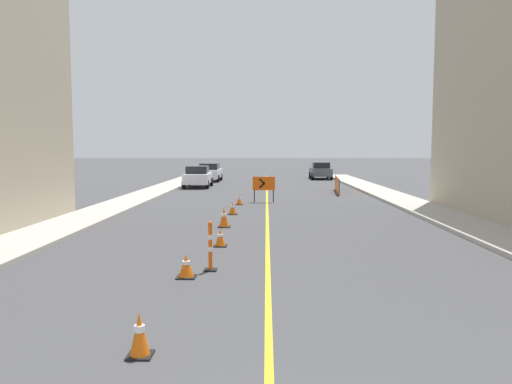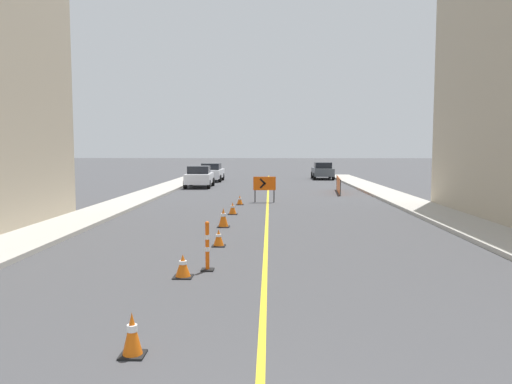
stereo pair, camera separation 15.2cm
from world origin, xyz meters
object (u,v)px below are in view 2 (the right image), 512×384
(traffic_cone_farthest, at_px, (240,200))
(parked_car_curb_far, at_px, (323,171))
(arrow_barricade_primary, at_px, (264,184))
(traffic_cone_nearest, at_px, (132,334))
(traffic_cone_third, at_px, (219,238))
(delineator_post_front, at_px, (207,249))
(traffic_cone_fourth, at_px, (223,218))
(parked_car_curb_mid, at_px, (212,172))
(traffic_cone_fifth, at_px, (233,208))
(parked_car_curb_near, at_px, (199,177))
(traffic_cone_second, at_px, (183,266))

(traffic_cone_farthest, distance_m, parked_car_curb_far, 22.90)
(traffic_cone_farthest, bearing_deg, arrow_barricade_primary, 44.33)
(traffic_cone_nearest, relative_size, traffic_cone_third, 1.22)
(traffic_cone_farthest, xyz_separation_m, delineator_post_front, (0.07, -13.83, 0.27))
(traffic_cone_nearest, height_order, traffic_cone_third, traffic_cone_nearest)
(traffic_cone_farthest, bearing_deg, traffic_cone_fourth, -91.27)
(delineator_post_front, bearing_deg, parked_car_curb_mid, 96.48)
(traffic_cone_third, xyz_separation_m, traffic_cone_fourth, (-0.20, 3.60, 0.10))
(traffic_cone_third, bearing_deg, traffic_cone_fifth, 90.97)
(traffic_cone_nearest, relative_size, traffic_cone_fourth, 0.87)
(delineator_post_front, relative_size, parked_car_curb_far, 0.27)
(traffic_cone_third, bearing_deg, arrow_barricade_primary, 84.28)
(traffic_cone_nearest, distance_m, parked_car_curb_near, 30.44)
(traffic_cone_fifth, distance_m, arrow_barricade_primary, 5.21)
(arrow_barricade_primary, distance_m, parked_car_curb_far, 21.39)
(traffic_cone_third, bearing_deg, traffic_cone_nearest, -92.90)
(delineator_post_front, xyz_separation_m, parked_car_curb_far, (6.45, 35.78, 0.29))
(parked_car_curb_mid, distance_m, parked_car_curb_far, 10.72)
(traffic_cone_fourth, bearing_deg, traffic_cone_second, -91.88)
(traffic_cone_second, xyz_separation_m, traffic_cone_farthest, (0.40, 14.49, -0.02))
(traffic_cone_second, distance_m, parked_car_curb_near, 26.24)
(traffic_cone_fourth, bearing_deg, traffic_cone_third, -86.89)
(traffic_cone_nearest, bearing_deg, traffic_cone_fourth, 89.00)
(traffic_cone_fifth, bearing_deg, traffic_cone_nearest, -91.05)
(traffic_cone_nearest, distance_m, arrow_barricade_primary, 20.00)
(traffic_cone_third, distance_m, traffic_cone_farthest, 10.91)
(traffic_cone_nearest, height_order, parked_car_curb_near, parked_car_curb_near)
(traffic_cone_third, distance_m, traffic_cone_fifth, 7.15)
(parked_car_curb_mid, bearing_deg, traffic_cone_nearest, -83.93)
(traffic_cone_second, xyz_separation_m, parked_car_curb_far, (6.92, 36.43, 0.54))
(traffic_cone_second, xyz_separation_m, traffic_cone_fifth, (0.31, 10.72, 0.00))
(traffic_cone_fourth, distance_m, traffic_cone_fifth, 3.55)
(delineator_post_front, height_order, parked_car_curb_mid, parked_car_curb_mid)
(parked_car_curb_mid, bearing_deg, parked_car_curb_near, -89.86)
(delineator_post_front, relative_size, parked_car_curb_near, 0.27)
(traffic_cone_third, height_order, delineator_post_front, delineator_post_front)
(traffic_cone_farthest, distance_m, arrow_barricade_primary, 1.89)
(traffic_cone_fifth, xyz_separation_m, traffic_cone_farthest, (0.09, 3.77, -0.03))
(traffic_cone_nearest, distance_m, traffic_cone_second, 4.22)
(traffic_cone_fifth, bearing_deg, parked_car_curb_far, 75.59)
(traffic_cone_second, xyz_separation_m, delineator_post_front, (0.47, 0.65, 0.25))
(delineator_post_front, height_order, arrow_barricade_primary, arrow_barricade_primary)
(traffic_cone_nearest, relative_size, arrow_barricade_primary, 0.45)
(traffic_cone_second, distance_m, delineator_post_front, 0.84)
(delineator_post_front, bearing_deg, traffic_cone_nearest, -95.05)
(traffic_cone_nearest, bearing_deg, parked_car_curb_far, 80.39)
(traffic_cone_farthest, bearing_deg, traffic_cone_nearest, -91.11)
(traffic_cone_third, xyz_separation_m, arrow_barricade_primary, (1.21, 12.13, 0.72))
(traffic_cone_fourth, height_order, parked_car_curb_far, parked_car_curb_far)
(parked_car_curb_near, relative_size, parked_car_curb_far, 1.01)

